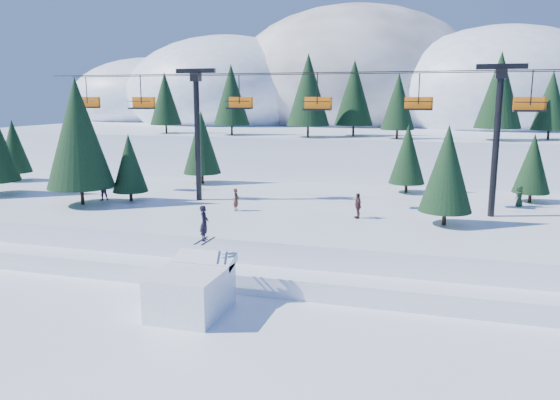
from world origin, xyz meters
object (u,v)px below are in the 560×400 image
(chairlift, at_px, (319,115))
(banner_near, at_px, (411,300))
(jump_kicker, at_px, (192,289))
(banner_far, at_px, (455,306))

(chairlift, distance_m, banner_near, 17.20)
(jump_kicker, xyz_separation_m, chairlift, (2.85, 15.98, 8.10))
(chairlift, bearing_deg, jump_kicker, -100.11)
(jump_kicker, xyz_separation_m, banner_far, (12.62, 3.18, -0.68))
(banner_near, relative_size, banner_far, 1.00)
(chairlift, height_order, banner_far, chairlift)
(chairlift, xyz_separation_m, banner_near, (7.64, -12.67, -8.78))
(banner_near, height_order, banner_far, same)
(chairlift, bearing_deg, banner_near, -58.91)
(banner_far, bearing_deg, chairlift, 127.34)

